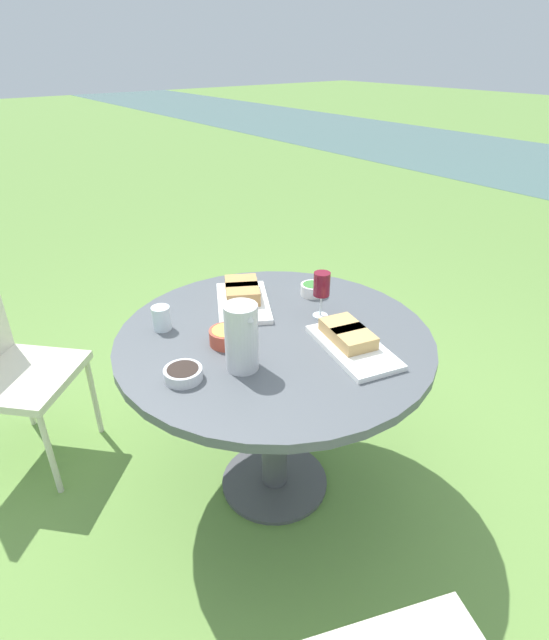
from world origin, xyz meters
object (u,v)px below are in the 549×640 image
at_px(water_pitcher, 242,337).
at_px(dining_table, 275,361).
at_px(chair_near_left, 2,361).
at_px(wine_glass, 321,286).

bearing_deg(water_pitcher, dining_table, 116.43).
xyz_separation_m(chair_near_left, water_pitcher, (0.96, 0.60, 0.36)).
xyz_separation_m(water_pitcher, wine_glass, (-0.11, 0.44, 0.02)).
relative_size(water_pitcher, wine_glass, 1.24).
height_order(dining_table, water_pitcher, water_pitcher).
height_order(chair_near_left, water_pitcher, water_pitcher).
xyz_separation_m(dining_table, wine_glass, (-0.00, 0.23, 0.25)).
distance_m(water_pitcher, wine_glass, 0.46).
bearing_deg(wine_glass, water_pitcher, -75.83).
xyz_separation_m(chair_near_left, wine_glass, (0.85, 1.04, 0.37)).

